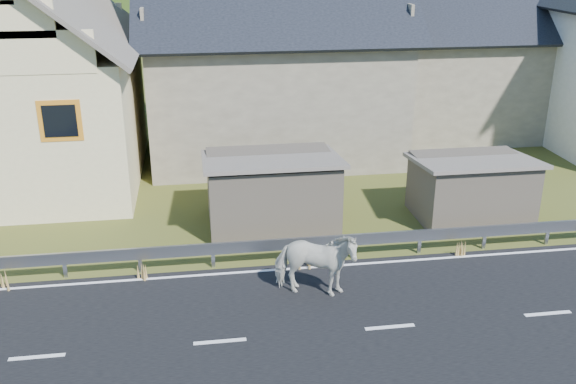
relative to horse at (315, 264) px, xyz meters
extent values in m
plane|color=#384215|center=(1.49, -1.73, -0.94)|extent=(160.00, 160.00, 0.00)
cube|color=black|center=(1.49, -1.73, -0.92)|extent=(60.00, 7.00, 0.04)
cube|color=silver|center=(1.49, -1.73, -0.90)|extent=(60.00, 6.60, 0.01)
cube|color=#93969B|center=(1.49, 1.95, -0.36)|extent=(28.00, 0.08, 0.34)
cube|color=#93969B|center=(-6.51, 1.97, -0.59)|extent=(0.10, 0.06, 0.70)
cube|color=#93969B|center=(-4.51, 1.97, -0.59)|extent=(0.10, 0.06, 0.70)
cube|color=#93969B|center=(-2.51, 1.97, -0.59)|extent=(0.10, 0.06, 0.70)
cube|color=#93969B|center=(-0.51, 1.97, -0.59)|extent=(0.10, 0.06, 0.70)
cube|color=#93969B|center=(1.49, 1.97, -0.59)|extent=(0.10, 0.06, 0.70)
cube|color=#93969B|center=(3.49, 1.97, -0.59)|extent=(0.10, 0.06, 0.70)
cube|color=#93969B|center=(5.49, 1.97, -0.59)|extent=(0.10, 0.06, 0.70)
cube|color=#93969B|center=(7.49, 1.97, -0.59)|extent=(0.10, 0.06, 0.70)
cube|color=brown|center=(-0.51, 4.77, 0.16)|extent=(4.30, 3.30, 2.40)
cube|color=brown|center=(5.99, 4.27, 0.06)|extent=(3.80, 2.90, 2.20)
cube|color=#F9E6AC|center=(-8.51, 10.27, 1.56)|extent=(7.00, 9.00, 5.00)
cube|color=orange|center=(-6.91, 5.77, 2.46)|extent=(1.30, 0.12, 1.30)
cube|color=gray|center=(0.49, 13.27, 1.56)|extent=(10.00, 9.00, 5.00)
cube|color=gray|center=(10.49, 15.27, 1.36)|extent=(9.00, 8.00, 4.60)
ellipsoid|color=#1F380F|center=(6.49, 178.27, -20.94)|extent=(440.00, 280.00, 260.00)
imported|color=beige|center=(0.00, 0.00, 0.00)|extent=(1.56, 2.33, 1.81)
camera|label=1|loc=(-2.79, -14.16, 7.58)|focal=40.00mm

